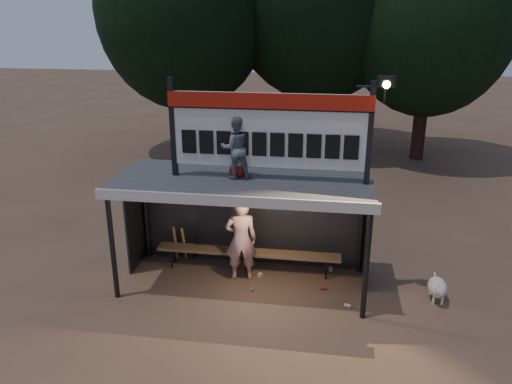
{
  "coord_description": "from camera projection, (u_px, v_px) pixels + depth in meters",
  "views": [
    {
      "loc": [
        1.64,
        -9.06,
        5.31
      ],
      "look_at": [
        0.2,
        0.4,
        1.9
      ],
      "focal_mm": 35.0,
      "sensor_mm": 36.0,
      "label": 1
    }
  ],
  "objects": [
    {
      "name": "ground",
      "position": [
        244.0,
        283.0,
        10.45
      ],
      "size": [
        80.0,
        80.0,
        0.0
      ],
      "primitive_type": "plane",
      "color": "brown",
      "rests_on": "ground"
    },
    {
      "name": "player",
      "position": [
        241.0,
        239.0,
        10.35
      ],
      "size": [
        0.73,
        0.55,
        1.82
      ],
      "primitive_type": "imported",
      "rotation": [
        0.0,
        0.0,
        3.33
      ],
      "color": "silver",
      "rests_on": "ground"
    },
    {
      "name": "child_a",
      "position": [
        236.0,
        148.0,
        9.48
      ],
      "size": [
        0.69,
        0.61,
        1.21
      ],
      "primitive_type": "imported",
      "rotation": [
        0.0,
        0.0,
        3.44
      ],
      "color": "slate",
      "rests_on": "dugout_shelter"
    },
    {
      "name": "child_b",
      "position": [
        238.0,
        151.0,
        9.63
      ],
      "size": [
        0.57,
        0.56,
        0.99
      ],
      "primitive_type": "imported",
      "rotation": [
        0.0,
        0.0,
        2.42
      ],
      "color": "#A31C19",
      "rests_on": "dugout_shelter"
    },
    {
      "name": "dugout_shelter",
      "position": [
        245.0,
        197.0,
        10.06
      ],
      "size": [
        5.1,
        2.08,
        2.32
      ],
      "color": "#3C3C3F",
      "rests_on": "ground"
    },
    {
      "name": "scoreboard_assembly",
      "position": [
        272.0,
        128.0,
        9.25
      ],
      "size": [
        4.1,
        0.27,
        1.99
      ],
      "color": "black",
      "rests_on": "dugout_shelter"
    },
    {
      "name": "bench",
      "position": [
        248.0,
        253.0,
        10.82
      ],
      "size": [
        4.0,
        0.35,
        0.48
      ],
      "color": "brown",
      "rests_on": "ground"
    },
    {
      "name": "tree_left",
      "position": [
        183.0,
        9.0,
        18.48
      ],
      "size": [
        6.46,
        6.46,
        9.27
      ],
      "color": "black",
      "rests_on": "ground"
    },
    {
      "name": "tree_right",
      "position": [
        431.0,
        18.0,
        17.78
      ],
      "size": [
        6.08,
        6.08,
        8.72
      ],
      "color": "black",
      "rests_on": "ground"
    },
    {
      "name": "dog",
      "position": [
        438.0,
        288.0,
        9.73
      ],
      "size": [
        0.36,
        0.81,
        0.49
      ],
      "color": "silver",
      "rests_on": "ground"
    },
    {
      "name": "bats",
      "position": [
        184.0,
        243.0,
        11.29
      ],
      "size": [
        0.48,
        0.32,
        0.84
      ],
      "color": "#9C6E49",
      "rests_on": "ground"
    },
    {
      "name": "litter",
      "position": [
        293.0,
        281.0,
        10.46
      ],
      "size": [
        2.23,
        1.52,
        0.08
      ],
      "color": "red",
      "rests_on": "ground"
    }
  ]
}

